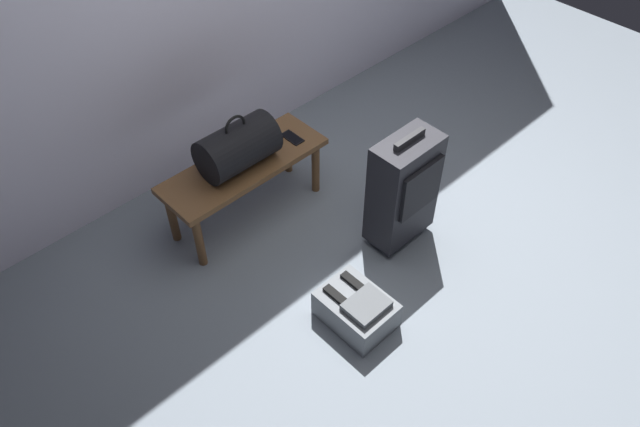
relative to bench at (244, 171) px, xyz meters
The scene contains 6 objects.
ground_plane 1.13m from the bench, 62.26° to the right, with size 6.60×6.60×0.00m, color slate.
bench is the anchor object (origin of this frame).
duffel_bag_black 0.20m from the bench, behind, with size 0.44×0.26×0.34m.
cell_phone 0.36m from the bench, ahead, with size 0.07×0.14×0.01m.
suitcase_upright_charcoal 0.92m from the bench, 55.75° to the right, with size 0.38×0.24×0.75m.
backpack_grey 1.03m from the bench, 95.24° to the right, with size 0.28×0.38×0.21m.
Camera 1 is at (-2.02, -1.27, 2.71)m, focal length 34.65 mm.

